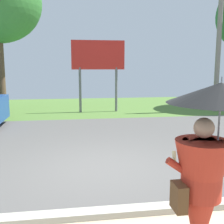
% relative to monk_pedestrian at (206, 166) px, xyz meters
% --- Properties ---
extents(ground_plane, '(40.00, 22.00, 0.20)m').
position_rel_monk_pedestrian_xyz_m(ground_plane, '(-0.77, 6.12, -1.21)').
color(ground_plane, '#565451').
extents(monk_pedestrian, '(1.14, 1.14, 2.13)m').
position_rel_monk_pedestrian_xyz_m(monk_pedestrian, '(0.00, 0.00, 0.00)').
color(monk_pedestrian, '#B22D1E').
rests_on(monk_pedestrian, ground_plane).
extents(utility_pole, '(1.80, 0.24, 6.52)m').
position_rel_monk_pedestrian_xyz_m(utility_pole, '(5.84, 10.41, 2.27)').
color(utility_pole, gray).
rests_on(utility_pole, ground_plane).
extents(roadside_billboard, '(2.60, 0.12, 3.50)m').
position_rel_monk_pedestrian_xyz_m(roadside_billboard, '(-0.05, 11.09, 1.39)').
color(roadside_billboard, slate).
rests_on(roadside_billboard, ground_plane).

